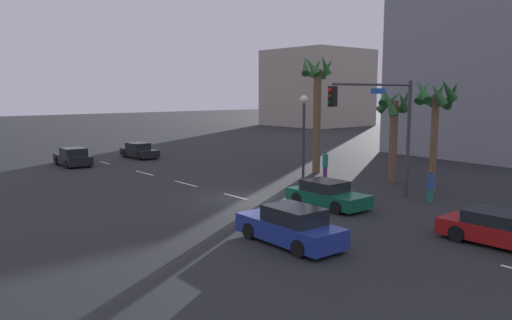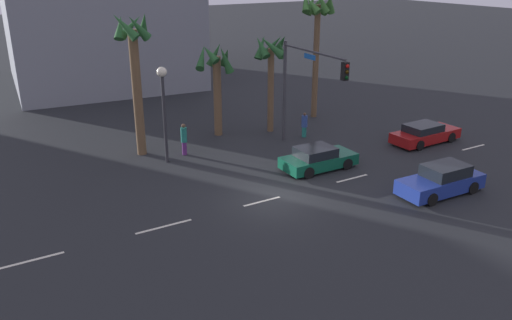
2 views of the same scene
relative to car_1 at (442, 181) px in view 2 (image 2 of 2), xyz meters
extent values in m
plane|color=#232628|center=(-7.44, 3.70, -0.67)|extent=(220.00, 220.00, 0.00)
cube|color=silver|center=(-18.68, 3.70, -0.67)|extent=(2.56, 0.14, 0.01)
cube|color=silver|center=(-13.18, 3.70, -0.67)|extent=(2.59, 0.14, 0.01)
cube|color=silver|center=(-8.16, 3.70, -0.67)|extent=(2.03, 0.14, 0.01)
cube|color=silver|center=(-2.54, 3.70, -0.67)|extent=(2.07, 0.14, 0.01)
cube|color=silver|center=(7.26, 3.70, -0.67)|extent=(2.04, 0.14, 0.01)
cube|color=navy|center=(-0.07, 0.00, -0.15)|extent=(4.58, 1.88, 0.73)
cube|color=black|center=(0.21, -0.01, 0.51)|extent=(2.22, 1.59, 0.58)
cylinder|color=black|center=(-1.49, -0.77, -0.35)|extent=(0.65, 0.24, 0.64)
cylinder|color=black|center=(-1.44, 0.86, -0.35)|extent=(0.65, 0.24, 0.64)
cylinder|color=black|center=(1.31, -0.86, -0.35)|extent=(0.65, 0.24, 0.64)
cylinder|color=black|center=(1.36, 0.77, -0.35)|extent=(0.65, 0.24, 0.64)
cube|color=#0F5138|center=(-3.21, 5.78, -0.20)|extent=(4.25, 1.88, 0.62)
cube|color=black|center=(-3.46, 5.78, 0.36)|extent=(2.05, 1.64, 0.52)
cylinder|color=black|center=(-1.89, 6.64, -0.35)|extent=(0.64, 0.23, 0.64)
cylinder|color=black|center=(-1.90, 4.89, -0.35)|extent=(0.64, 0.23, 0.64)
cylinder|color=black|center=(-4.51, 6.66, -0.35)|extent=(0.64, 0.23, 0.64)
cylinder|color=black|center=(-4.53, 4.92, -0.35)|extent=(0.64, 0.23, 0.64)
cube|color=maroon|center=(5.39, 5.95, -0.20)|extent=(4.72, 1.90, 0.63)
cube|color=black|center=(5.11, 5.95, 0.35)|extent=(2.28, 1.63, 0.46)
cylinder|color=black|center=(6.82, 6.83, -0.35)|extent=(0.64, 0.23, 0.64)
cylinder|color=black|center=(6.86, 5.14, -0.35)|extent=(0.64, 0.23, 0.64)
cylinder|color=black|center=(3.92, 6.77, -0.35)|extent=(0.64, 0.23, 0.64)
cylinder|color=black|center=(3.95, 5.07, -0.35)|extent=(0.64, 0.23, 0.64)
cylinder|color=#38383D|center=(-2.09, 10.98, 2.50)|extent=(0.20, 0.20, 6.34)
cylinder|color=#38383D|center=(-2.23, 7.99, 5.42)|extent=(0.40, 5.99, 0.12)
cube|color=black|center=(-2.37, 4.99, 4.84)|extent=(0.33, 0.33, 0.95)
sphere|color=red|center=(-2.38, 4.81, 5.14)|extent=(0.20, 0.20, 0.20)
sphere|color=#392605|center=(-2.38, 4.81, 4.84)|extent=(0.20, 0.20, 0.20)
sphere|color=black|center=(-2.38, 4.81, 4.54)|extent=(0.20, 0.20, 0.20)
cube|color=#1959B2|center=(-2.22, 8.28, 5.10)|extent=(0.09, 1.10, 0.28)
cylinder|color=#2D2D33|center=(-10.08, 11.04, 1.80)|extent=(0.18, 0.18, 4.96)
sphere|color=#F2EACC|center=(-10.08, 11.04, 4.56)|extent=(0.56, 0.56, 0.56)
cylinder|color=#59266B|center=(-8.71, 11.70, -0.27)|extent=(0.39, 0.39, 0.81)
cylinder|color=#1E7266|center=(-8.71, 11.70, 0.57)|extent=(0.51, 0.51, 0.88)
sphere|color=brown|center=(-8.71, 11.70, 1.13)|extent=(0.24, 0.24, 0.24)
cylinder|color=#1E7266|center=(-0.56, 10.84, -0.33)|extent=(0.37, 0.37, 0.69)
cylinder|color=#2D478C|center=(-0.56, 10.84, 0.39)|extent=(0.49, 0.49, 0.75)
sphere|color=brown|center=(-0.56, 10.84, 0.87)|extent=(0.20, 0.20, 0.20)
cylinder|color=brown|center=(-5.19, 14.15, 1.93)|extent=(0.52, 0.52, 5.21)
cone|color=#235628|center=(-4.56, 14.10, 4.46)|extent=(0.65, 1.24, 1.36)
cone|color=#235628|center=(-4.93, 14.89, 4.52)|extent=(1.32, 0.93, 1.65)
cone|color=#235628|center=(-5.94, 14.72, 4.46)|extent=(1.54, 1.77, 1.65)
cone|color=#235628|center=(-5.78, 13.87, 4.77)|extent=(1.08, 1.45, 1.27)
cone|color=#235628|center=(-5.02, 13.29, 4.44)|extent=(1.31, 0.80, 1.84)
cylinder|color=brown|center=(2.90, 14.43, 3.34)|extent=(0.42, 0.42, 8.03)
cone|color=#38702D|center=(3.71, 14.36, 7.36)|extent=(0.67, 1.49, 1.62)
cone|color=#38702D|center=(3.32, 15.07, 7.33)|extent=(1.35, 1.16, 1.61)
cone|color=#38702D|center=(2.82, 15.14, 7.32)|extent=(1.16, 0.67, 1.54)
cone|color=#38702D|center=(2.15, 14.86, 7.63)|extent=(1.22, 1.56, 1.72)
cone|color=#38702D|center=(2.27, 14.21, 7.37)|extent=(0.98, 1.47, 1.30)
cone|color=#38702D|center=(2.75, 13.77, 7.53)|extent=(1.20, 0.78, 1.46)
cone|color=#38702D|center=(3.44, 13.80, 7.55)|extent=(1.41, 1.32, 1.70)
cylinder|color=brown|center=(-10.85, 13.15, 2.99)|extent=(0.55, 0.55, 7.33)
cone|color=#235628|center=(-10.17, 13.12, 6.90)|extent=(0.60, 1.14, 1.46)
cone|color=#235628|center=(-10.69, 13.92, 6.71)|extent=(1.60, 0.86, 1.51)
cone|color=#235628|center=(-11.41, 13.54, 6.74)|extent=(1.14, 1.29, 1.46)
cone|color=#235628|center=(-11.45, 12.52, 6.91)|extent=(1.57, 1.53, 1.62)
cone|color=#235628|center=(-10.75, 12.37, 6.83)|extent=(1.49, 0.74, 1.55)
cylinder|color=brown|center=(-1.78, 13.08, 2.12)|extent=(0.41, 0.41, 5.58)
cone|color=#235628|center=(-1.06, 12.99, 5.20)|extent=(0.73, 1.48, 1.42)
cone|color=#235628|center=(-1.24, 13.81, 4.90)|extent=(1.64, 1.41, 1.73)
cone|color=#235628|center=(-2.08, 13.80, 4.90)|extent=(1.33, 0.99, 1.66)
cone|color=#235628|center=(-2.54, 13.01, 5.06)|extent=(0.69, 1.50, 1.50)
cone|color=#235628|center=(-2.23, 12.35, 5.16)|extent=(1.71, 1.35, 1.54)
cone|color=#235628|center=(-1.38, 12.57, 4.92)|extent=(1.24, 1.14, 1.39)
camera|label=1|loc=(13.04, -12.77, 5.03)|focal=34.76mm
camera|label=2|loc=(-20.22, -15.97, 10.19)|focal=37.05mm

